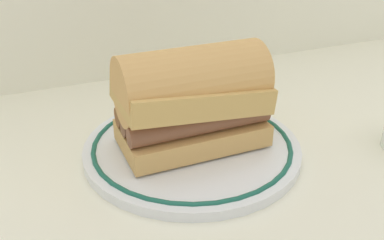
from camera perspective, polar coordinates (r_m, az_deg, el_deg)
name	(u,v)px	position (r m, az deg, el deg)	size (l,w,h in m)	color
ground_plane	(223,158)	(0.54, 4.05, -4.93)	(1.50, 1.50, 0.00)	silver
plate	(192,146)	(0.54, 0.00, -3.49)	(0.27, 0.27, 0.01)	white
sausage_sandwich	(192,98)	(0.51, 0.00, 2.94)	(0.18, 0.10, 0.12)	tan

